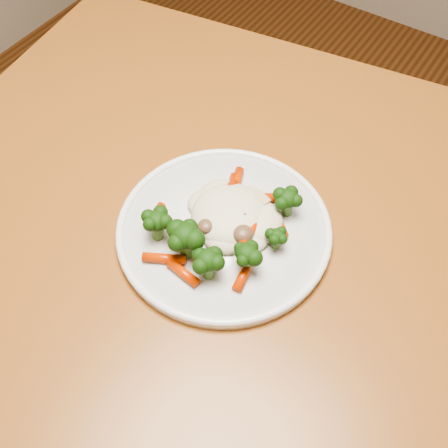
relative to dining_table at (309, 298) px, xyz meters
The scene contains 3 objects.
dining_table is the anchor object (origin of this frame).
plate 0.16m from the dining_table, 162.21° to the right, with size 0.27×0.27×0.01m, color white.
meal 0.18m from the dining_table, 158.86° to the right, with size 0.17×0.19×0.05m.
Camera 1 is at (0.18, -0.52, 1.32)m, focal length 45.00 mm.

